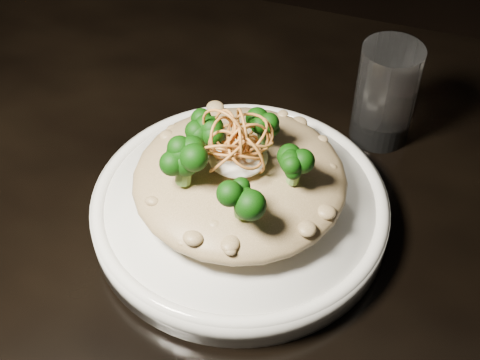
{
  "coord_description": "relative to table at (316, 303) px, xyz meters",
  "views": [
    {
      "loc": [
        0.05,
        -0.38,
        1.24
      ],
      "look_at": [
        -0.09,
        0.01,
        0.81
      ],
      "focal_mm": 50.0,
      "sensor_mm": 36.0,
      "label": 1
    }
  ],
  "objects": [
    {
      "name": "plate",
      "position": [
        -0.09,
        0.01,
        0.1
      ],
      "size": [
        0.28,
        0.28,
        0.03
      ],
      "primitive_type": "cylinder",
      "color": "white",
      "rests_on": "table"
    },
    {
      "name": "broccoli",
      "position": [
        -0.08,
        0.01,
        0.18
      ],
      "size": [
        0.12,
        0.12,
        0.04
      ],
      "primitive_type": null,
      "color": "black",
      "rests_on": "risotto"
    },
    {
      "name": "drinking_glass",
      "position": [
        0.02,
        0.18,
        0.14
      ],
      "size": [
        0.07,
        0.07,
        0.11
      ],
      "primitive_type": "cylinder",
      "rotation": [
        0.0,
        0.0,
        -0.1
      ],
      "color": "silver",
      "rests_on": "table"
    },
    {
      "name": "risotto",
      "position": [
        -0.09,
        0.02,
        0.13
      ],
      "size": [
        0.2,
        0.2,
        0.04
      ],
      "primitive_type": "ellipsoid",
      "color": "brown",
      "rests_on": "plate"
    },
    {
      "name": "cheese",
      "position": [
        -0.09,
        0.02,
        0.16
      ],
      "size": [
        0.05,
        0.05,
        0.01
      ],
      "primitive_type": "ellipsoid",
      "color": "silver",
      "rests_on": "risotto"
    },
    {
      "name": "shallots",
      "position": [
        -0.09,
        0.02,
        0.19
      ],
      "size": [
        0.05,
        0.05,
        0.04
      ],
      "primitive_type": null,
      "color": "brown",
      "rests_on": "cheese"
    },
    {
      "name": "table",
      "position": [
        0.0,
        0.0,
        0.0
      ],
      "size": [
        1.1,
        0.8,
        0.75
      ],
      "color": "black",
      "rests_on": "ground"
    }
  ]
}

